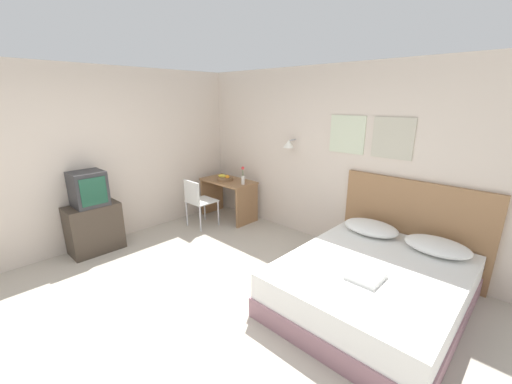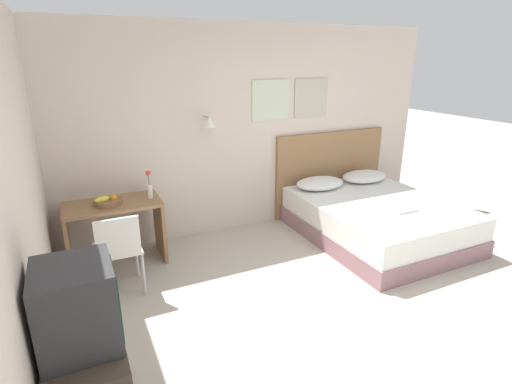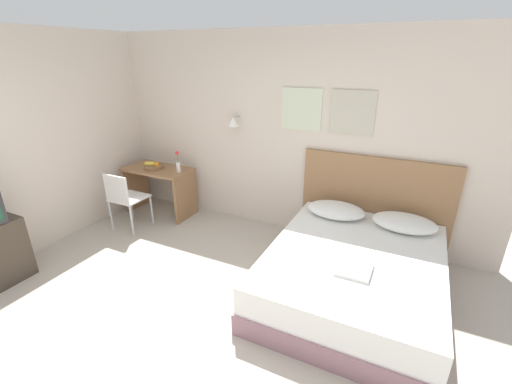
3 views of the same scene
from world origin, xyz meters
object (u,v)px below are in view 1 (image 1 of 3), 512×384
Objects in this scene: folded_towel_near_foot at (366,275)px; fruit_bowl at (225,178)px; flower_vase at (243,177)px; tv_stand at (94,228)px; bed at (372,286)px; desk at (228,192)px; headboard at (411,227)px; pillow_left at (371,228)px; pillow_right at (437,246)px; desk_chair at (197,199)px; television at (88,189)px.

fruit_bowl is at bearing 162.75° from folded_towel_near_foot.
flower_vase reaches higher than tv_stand.
desk is (-3.12, 0.72, 0.25)m from bed.
headboard is 3.19m from fruit_bowl.
pillow_left is 3.90m from tv_stand.
bed is 6.51× the size of flower_vase.
pillow_right is at bearing 0.92° from flower_vase.
desk is 0.68m from desk_chair.
television is (-0.37, -1.59, 0.45)m from desk_chair.
desk reaches higher than tv_stand.
pillow_left is 2.73m from desk.
fruit_bowl reaches higher than pillow_left.
pillow_left is 2.87m from desk_chair.
desk_chair is 1.19× the size of tv_stand.
flower_vase is (-2.71, 0.70, 0.61)m from bed.
pillow_left is 3.91m from television.
television is at bearing -99.38° from fruit_bowl.
pillow_right is 1.41× the size of television.
television is (-0.37, -2.23, 0.19)m from fruit_bowl.
pillow_right is 4.56m from television.
tv_stand is at bearing -143.51° from headboard.
desk_chair is at bearing 76.96° from tv_stand.
pillow_right is at bearing -39.22° from headboard.
flower_vase is at bearing -2.26° from desk.
desk_chair is at bearing 77.07° from television.
tv_stand is (-0.37, -2.23, -0.41)m from fruit_bowl.
bed is at bearing 23.59° from tv_stand.
flower_vase is (0.45, 0.02, 0.09)m from fruit_bowl.
desk is at bearing 166.99° from bed.
folded_towel_near_foot is 1.07× the size of fruit_bowl.
pillow_left is 2.34m from flower_vase.
tv_stand is (-3.54, -2.61, -0.25)m from headboard.
pillow_right reaches higher than bed.
flower_vase is at bearing 165.43° from bed.
pillow_left is 2.78m from fruit_bowl.
pillow_left is at bearing 111.99° from folded_towel_near_foot.
desk_chair is at bearing -90.27° from fruit_bowl.
flower_vase is at bearing -172.30° from headboard.
television is at bearing -110.08° from flower_vase.
fruit_bowl is (-3.16, 0.68, 0.52)m from bed.
flower_vase reaches higher than desk.
tv_stand is at bearing -100.37° from desk.
desk is 1.43× the size of tv_stand.
pillow_left is (-0.39, -0.32, -0.03)m from headboard.
flower_vase is 0.65× the size of television.
headboard is 1.77× the size of desk.
desk_chair is at bearing -124.77° from flower_vase.
pillow_left is (-0.39, 0.75, 0.33)m from bed.
desk_chair is 0.87m from flower_vase.
headboard is at bearing 7.70° from flower_vase.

